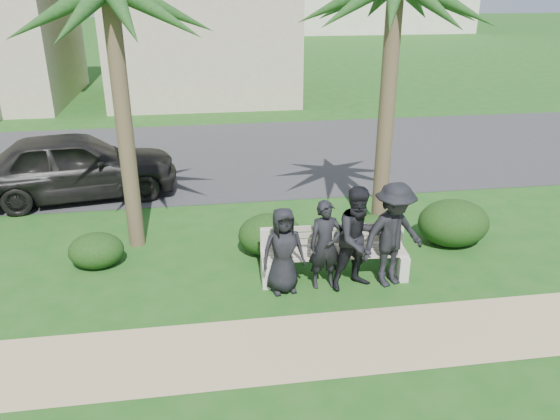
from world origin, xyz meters
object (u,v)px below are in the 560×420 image
Objects in this scene: park_bench at (334,257)px; man_d at (393,235)px; man_a at (283,250)px; man_b at (325,245)px; car_a at (75,165)px; man_c at (359,238)px.

man_d is at bearing -18.30° from park_bench.
man_b is (0.75, 0.04, 0.03)m from man_a.
man_c is at bearing -141.79° from car_a.
man_b is (-0.23, -0.28, 0.39)m from park_bench.
park_bench is at bearing 116.80° from man_c.
man_a is 0.75m from man_b.
man_d is 0.40× the size of car_a.
man_b reaches higher than man_a.
man_d reaches higher than man_a.
car_a reaches higher than man_a.
park_bench is at bearing -141.39° from car_a.
man_d reaches higher than car_a.
park_bench is at bearing 47.20° from man_b.
car_a is (-6.31, 5.26, -0.13)m from man_d.
man_d is at bearing -7.71° from man_b.
park_bench is 1.09m from man_a.
man_b is 1.19m from man_d.
man_a is (-0.98, -0.31, 0.36)m from park_bench.
man_c reaches higher than park_bench.
man_b reaches higher than park_bench.
man_a is 1.94m from man_d.
man_a reaches higher than park_bench.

